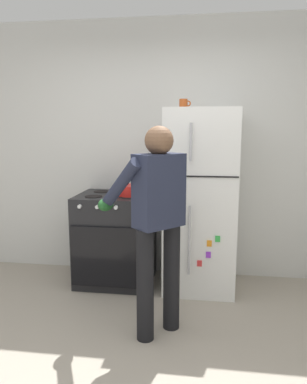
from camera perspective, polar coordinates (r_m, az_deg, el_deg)
The scene contains 6 objects.
kitchen_wall_back at distance 3.96m, azimuth 1.19°, elevation 6.54°, with size 6.00×0.10×2.70m, color silver.
refrigerator at distance 3.61m, azimuth 7.30°, elevation -1.33°, with size 0.68×0.72×1.76m.
stove_range at distance 3.81m, azimuth -5.92°, elevation -7.28°, with size 0.76×0.67×0.93m.
person_cook at distance 2.73m, azimuth 0.31°, elevation -3.23°, with size 0.70×0.73×1.60m.
red_pot at distance 3.62m, azimuth -3.76°, elevation 0.28°, with size 0.35×0.25×0.10m.
coffee_mug at distance 3.61m, azimuth 4.74°, elevation 13.55°, with size 0.11×0.08×0.10m.
Camera 1 is at (0.47, -1.97, 1.57)m, focal length 34.11 mm.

